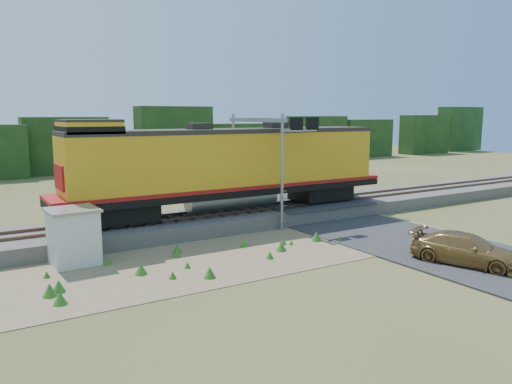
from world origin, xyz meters
TOP-DOWN VIEW (x-y plane):
  - ground at (0.00, 0.00)m, footprint 140.00×140.00m
  - ballast at (0.00, 6.00)m, footprint 70.00×5.00m
  - rails at (0.00, 6.00)m, footprint 70.00×1.54m
  - dirt_shoulder at (-2.00, 0.50)m, footprint 26.00×8.00m
  - road at (7.00, 0.74)m, footprint 7.00×66.00m
  - tree_line_north at (0.00, 38.00)m, footprint 130.00×3.00m
  - weed_clumps at (-3.50, 0.10)m, footprint 15.00×6.20m
  - locomotive at (0.84, 6.00)m, footprint 20.70×3.16m
  - shed at (-8.61, 2.72)m, footprint 2.19×2.19m
  - signal_gantry at (3.14, 5.35)m, footprint 2.61×6.20m
  - car at (5.99, -6.46)m, footprint 3.34×5.12m

SIDE VIEW (x-z plane):
  - ground at x=0.00m, z-range 0.00..0.00m
  - weed_clumps at x=-3.50m, z-range -0.28..0.28m
  - dirt_shoulder at x=-2.00m, z-range 0.00..0.03m
  - road at x=7.00m, z-range -0.34..0.52m
  - ballast at x=0.00m, z-range 0.00..0.80m
  - car at x=5.99m, z-range 0.00..1.38m
  - rails at x=0.00m, z-range 0.80..0.96m
  - shed at x=-8.61m, z-range 0.02..2.50m
  - tree_line_north at x=0.00m, z-range -0.18..6.32m
  - locomotive at x=0.84m, z-range 0.92..6.27m
  - signal_gantry at x=3.14m, z-range 1.68..8.28m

